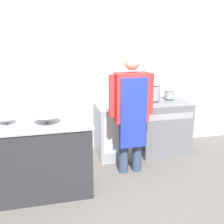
{
  "coord_description": "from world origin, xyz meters",
  "views": [
    {
      "loc": [
        -0.66,
        -2.14,
        1.93
      ],
      "look_at": [
        0.14,
        1.19,
        0.94
      ],
      "focal_mm": 42.0,
      "sensor_mm": 36.0,
      "label": 1
    }
  ],
  "objects_px": {
    "stove": "(162,126)",
    "person_cook": "(131,108)",
    "fridge_unit": "(115,130)",
    "mixing_bowl": "(47,119)",
    "stock_pot": "(151,91)",
    "sauce_pot": "(169,94)"
  },
  "relations": [
    {
      "from": "stove",
      "to": "fridge_unit",
      "type": "height_order",
      "value": "stove"
    },
    {
      "from": "stove",
      "to": "fridge_unit",
      "type": "bearing_deg",
      "value": 177.76
    },
    {
      "from": "person_cook",
      "to": "fridge_unit",
      "type": "bearing_deg",
      "value": 97.24
    },
    {
      "from": "mixing_bowl",
      "to": "stock_pot",
      "type": "xyz_separation_m",
      "value": [
        1.7,
        0.93,
        0.08
      ]
    },
    {
      "from": "stove",
      "to": "fridge_unit",
      "type": "xyz_separation_m",
      "value": [
        -0.82,
        0.03,
        -0.01
      ]
    },
    {
      "from": "stock_pot",
      "to": "stove",
      "type": "bearing_deg",
      "value": -33.09
    },
    {
      "from": "person_cook",
      "to": "mixing_bowl",
      "type": "xyz_separation_m",
      "value": [
        -1.14,
        -0.22,
        -0.0
      ]
    },
    {
      "from": "person_cook",
      "to": "mixing_bowl",
      "type": "height_order",
      "value": "person_cook"
    },
    {
      "from": "stock_pot",
      "to": "sauce_pot",
      "type": "relative_size",
      "value": 1.87
    },
    {
      "from": "stove",
      "to": "person_cook",
      "type": "xyz_separation_m",
      "value": [
        -0.74,
        -0.58,
        0.53
      ]
    },
    {
      "from": "person_cook",
      "to": "mixing_bowl",
      "type": "distance_m",
      "value": 1.16
    },
    {
      "from": "stove",
      "to": "person_cook",
      "type": "relative_size",
      "value": 0.53
    },
    {
      "from": "mixing_bowl",
      "to": "sauce_pot",
      "type": "xyz_separation_m",
      "value": [
        2.04,
        0.93,
        0.01
      ]
    },
    {
      "from": "fridge_unit",
      "to": "person_cook",
      "type": "xyz_separation_m",
      "value": [
        0.08,
        -0.61,
        0.54
      ]
    },
    {
      "from": "person_cook",
      "to": "sauce_pot",
      "type": "bearing_deg",
      "value": 37.78
    },
    {
      "from": "fridge_unit",
      "to": "stock_pot",
      "type": "height_order",
      "value": "stock_pot"
    },
    {
      "from": "stove",
      "to": "fridge_unit",
      "type": "relative_size",
      "value": 1.05
    },
    {
      "from": "mixing_bowl",
      "to": "stove",
      "type": "bearing_deg",
      "value": 23.22
    },
    {
      "from": "fridge_unit",
      "to": "stock_pot",
      "type": "distance_m",
      "value": 0.89
    },
    {
      "from": "stock_pot",
      "to": "fridge_unit",
      "type": "bearing_deg",
      "value": -172.21
    },
    {
      "from": "mixing_bowl",
      "to": "sauce_pot",
      "type": "distance_m",
      "value": 2.24
    },
    {
      "from": "stove",
      "to": "stock_pot",
      "type": "xyz_separation_m",
      "value": [
        -0.18,
        0.12,
        0.6
      ]
    }
  ]
}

